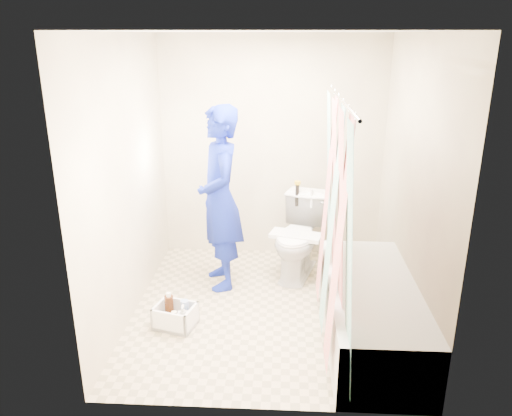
# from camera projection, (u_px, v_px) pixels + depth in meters

# --- Properties ---
(floor) EXTENTS (2.60, 2.60, 0.00)m
(floor) POSITION_uv_depth(u_px,v_px,m) (267.00, 309.00, 4.57)
(floor) COLOR tan
(floor) RESTS_ON ground
(ceiling) EXTENTS (2.40, 2.60, 0.02)m
(ceiling) POSITION_uv_depth(u_px,v_px,m) (269.00, 31.00, 3.78)
(ceiling) COLOR white
(ceiling) RESTS_ON wall_back
(wall_back) EXTENTS (2.40, 0.02, 2.40)m
(wall_back) POSITION_uv_depth(u_px,v_px,m) (272.00, 149.00, 5.40)
(wall_back) COLOR beige
(wall_back) RESTS_ON ground
(wall_front) EXTENTS (2.40, 0.02, 2.40)m
(wall_front) POSITION_uv_depth(u_px,v_px,m) (261.00, 245.00, 2.95)
(wall_front) COLOR beige
(wall_front) RESTS_ON ground
(wall_left) EXTENTS (0.02, 2.60, 2.40)m
(wall_left) POSITION_uv_depth(u_px,v_px,m) (127.00, 181.00, 4.24)
(wall_left) COLOR beige
(wall_left) RESTS_ON ground
(wall_right) EXTENTS (0.02, 2.60, 2.40)m
(wall_right) POSITION_uv_depth(u_px,v_px,m) (413.00, 185.00, 4.11)
(wall_right) COLOR beige
(wall_right) RESTS_ON ground
(bathtub) EXTENTS (0.70, 1.75, 0.50)m
(bathtub) POSITION_uv_depth(u_px,v_px,m) (370.00, 310.00, 4.04)
(bathtub) COLOR white
(bathtub) RESTS_ON ground
(curtain_rod) EXTENTS (0.02, 1.90, 0.02)m
(curtain_rod) POSITION_uv_depth(u_px,v_px,m) (341.00, 99.00, 3.50)
(curtain_rod) COLOR silver
(curtain_rod) RESTS_ON wall_back
(shower_curtain) EXTENTS (0.06, 1.75, 1.80)m
(shower_curtain) POSITION_uv_depth(u_px,v_px,m) (334.00, 223.00, 3.81)
(shower_curtain) COLOR silver
(shower_curtain) RESTS_ON curtain_rod
(toilet) EXTENTS (0.67, 0.91, 0.83)m
(toilet) POSITION_uv_depth(u_px,v_px,m) (299.00, 237.00, 5.11)
(toilet) COLOR silver
(toilet) RESTS_ON ground
(tank_lid) EXTENTS (0.55, 0.35, 0.04)m
(tank_lid) POSITION_uv_depth(u_px,v_px,m) (296.00, 235.00, 4.97)
(tank_lid) COLOR white
(tank_lid) RESTS_ON toilet
(tank_internals) EXTENTS (0.20, 0.09, 0.27)m
(tank_internals) POSITION_uv_depth(u_px,v_px,m) (301.00, 193.00, 5.19)
(tank_internals) COLOR black
(tank_internals) RESTS_ON toilet
(plumber) EXTENTS (0.61, 0.75, 1.78)m
(plumber) POSITION_uv_depth(u_px,v_px,m) (220.00, 199.00, 4.76)
(plumber) COLOR #112AAA
(plumber) RESTS_ON ground
(cleaning_caddy) EXTENTS (0.39, 0.34, 0.25)m
(cleaning_caddy) POSITION_uv_depth(u_px,v_px,m) (176.00, 317.00, 4.27)
(cleaning_caddy) COLOR white
(cleaning_caddy) RESTS_ON ground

